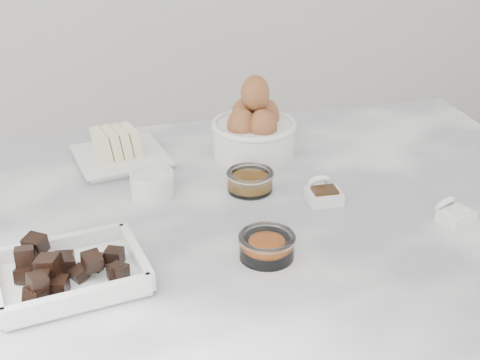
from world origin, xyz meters
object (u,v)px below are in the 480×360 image
Objects in this scene: zest_bowl at (267,245)px; chocolate_dish at (68,270)px; butter_plate at (118,150)px; sugar_ramekin at (152,183)px; salt_spoon at (453,213)px; vanilla_spoon at (323,192)px; egg_bowl at (254,129)px; honey_bowl at (250,180)px.

chocolate_dish is at bearing 179.74° from zest_bowl.
sugar_ramekin is at bearing -74.05° from butter_plate.
zest_bowl is 1.17× the size of salt_spoon.
vanilla_spoon is (0.27, -0.08, -0.01)m from sugar_ramekin.
egg_bowl is at bearing 106.87° from vanilla_spoon.
vanilla_spoon reaches higher than zest_bowl.
chocolate_dish is 3.12× the size of salt_spoon.
butter_plate reaches higher than salt_spoon.
egg_bowl is at bearing 44.80° from chocolate_dish.
zest_bowl is (0.18, -0.38, -0.00)m from butter_plate.
butter_plate is at bearing 115.33° from zest_bowl.
chocolate_dish is at bearing -177.25° from salt_spoon.
butter_plate reaches higher than zest_bowl.
egg_bowl is (0.35, 0.35, 0.03)m from chocolate_dish.
zest_bowl is 0.32m from salt_spoon.
sugar_ramekin is at bearing 173.29° from honey_bowl.
sugar_ramekin is 0.49m from salt_spoon.
sugar_ramekin is 0.87× the size of zest_bowl.
egg_bowl reaches higher than salt_spoon.
vanilla_spoon is (0.06, -0.21, -0.04)m from egg_bowl.
honey_bowl is (0.31, 0.21, -0.00)m from chocolate_dish.
salt_spoon is (0.32, 0.03, -0.01)m from zest_bowl.
vanilla_spoon is 0.98× the size of salt_spoon.
honey_bowl is 0.98× the size of zest_bowl.
sugar_ramekin is at bearing 163.00° from vanilla_spoon.
sugar_ramekin reaches higher than salt_spoon.
egg_bowl reaches higher than butter_plate.
sugar_ramekin is (0.04, -0.15, 0.00)m from butter_plate.
salt_spoon is (0.18, -0.11, -0.00)m from vanilla_spoon.
honey_bowl is (-0.05, -0.14, -0.03)m from egg_bowl.
zest_bowl is (0.28, -0.00, -0.00)m from chocolate_dish.
chocolate_dish is 2.71× the size of honey_bowl.
salt_spoon is at bearing -31.75° from honey_bowl.
honey_bowl and zest_bowl have the same top height.
butter_plate is 2.26× the size of honey_bowl.
zest_bowl is (0.14, -0.23, -0.00)m from sugar_ramekin.
egg_bowl is 0.22m from vanilla_spoon.
vanilla_spoon is at bearing -17.00° from sugar_ramekin.
zest_bowl is at bearing -64.67° from butter_plate.
vanilla_spoon is (0.11, -0.06, -0.00)m from honey_bowl.
butter_plate is at bearing 105.95° from sugar_ramekin.
vanilla_spoon is (0.14, 0.14, -0.01)m from zest_bowl.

